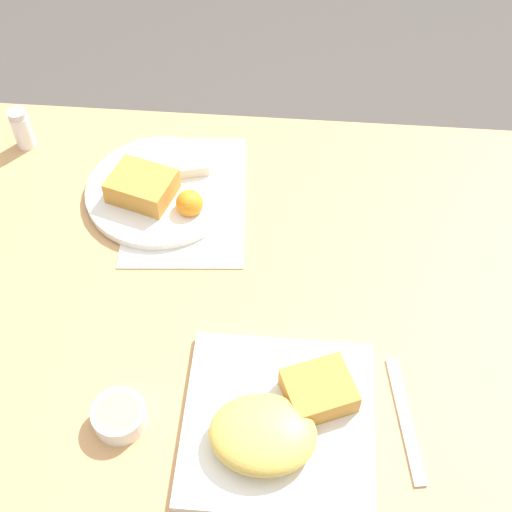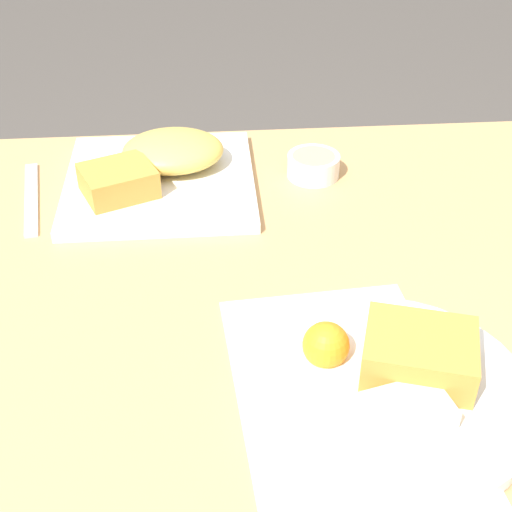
{
  "view_description": "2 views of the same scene",
  "coord_description": "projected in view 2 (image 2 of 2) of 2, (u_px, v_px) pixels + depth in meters",
  "views": [
    {
      "loc": [
        0.09,
        -0.63,
        1.6
      ],
      "look_at": [
        0.04,
        0.04,
        0.76
      ],
      "focal_mm": 50.0,
      "sensor_mm": 36.0,
      "label": 1
    },
    {
      "loc": [
        0.03,
        0.6,
        1.22
      ],
      "look_at": [
        -0.02,
        -0.02,
        0.76
      ],
      "focal_mm": 50.0,
      "sensor_mm": 36.0,
      "label": 2
    }
  ],
  "objects": [
    {
      "name": "plate_square_near",
      "position": [
        160.0,
        170.0,
        0.94
      ],
      "size": [
        0.25,
        0.25,
        0.06
      ],
      "color": "white",
      "rests_on": "dining_table"
    },
    {
      "name": "sauce_ramekin",
      "position": [
        313.0,
        165.0,
        0.96
      ],
      "size": [
        0.07,
        0.07,
        0.03
      ],
      "color": "white",
      "rests_on": "dining_table"
    },
    {
      "name": "menu_card",
      "position": [
        344.0,
        394.0,
        0.65
      ],
      "size": [
        0.22,
        0.3,
        0.0
      ],
      "rotation": [
        0.0,
        0.0,
        0.08
      ],
      "color": "silver",
      "rests_on": "dining_table"
    },
    {
      "name": "butter_knife",
      "position": [
        31.0,
        198.0,
        0.92
      ],
      "size": [
        0.05,
        0.18,
        0.0
      ],
      "rotation": [
        0.0,
        0.0,
        1.74
      ],
      "color": "silver",
      "rests_on": "dining_table"
    },
    {
      "name": "plate_oval_far",
      "position": [
        394.0,
        382.0,
        0.63
      ],
      "size": [
        0.25,
        0.25,
        0.05
      ],
      "color": "white",
      "rests_on": "menu_card"
    },
    {
      "name": "dining_table",
      "position": [
        240.0,
        350.0,
        0.83
      ],
      "size": [
        1.0,
        0.76,
        0.74
      ],
      "color": "tan",
      "rests_on": "ground_plane"
    }
  ]
}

